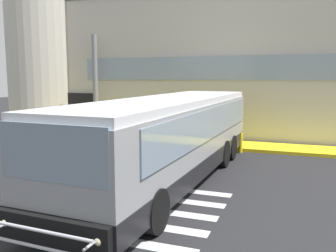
% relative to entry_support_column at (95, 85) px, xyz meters
% --- Properties ---
extents(ground_plane, '(80.00, 90.00, 0.02)m').
position_rel_entry_support_column_xyz_m(ground_plane, '(4.95, -5.40, -2.93)').
color(ground_plane, '#232326').
rests_on(ground_plane, ground).
extents(bay_paint_stripes, '(4.40, 3.96, 0.01)m').
position_rel_entry_support_column_xyz_m(bay_paint_stripes, '(6.95, -9.60, -2.91)').
color(bay_paint_stripes, silver).
rests_on(bay_paint_stripes, ground).
extents(terminal_building, '(21.33, 13.80, 8.04)m').
position_rel_entry_support_column_xyz_m(terminal_building, '(4.27, 6.19, 1.10)').
color(terminal_building, beige).
rests_on(terminal_building, ground).
extents(boarding_curb, '(23.53, 2.00, 0.15)m').
position_rel_entry_support_column_xyz_m(boarding_curb, '(4.95, -0.60, -2.84)').
color(boarding_curb, yellow).
rests_on(boarding_curb, ground).
extents(entry_support_column, '(0.28, 0.28, 5.53)m').
position_rel_entry_support_column_xyz_m(entry_support_column, '(0.00, 0.00, 0.00)').
color(entry_support_column, slate).
rests_on(entry_support_column, boarding_curb).
extents(bus_main_foreground, '(3.42, 11.85, 2.70)m').
position_rel_entry_support_column_xyz_m(bus_main_foreground, '(6.99, -6.97, -1.58)').
color(bus_main_foreground, gray).
rests_on(bus_main_foreground, ground).
extents(passenger_near_column, '(0.55, 0.35, 1.68)m').
position_rel_entry_support_column_xyz_m(passenger_near_column, '(0.80, -0.61, -1.84)').
color(passenger_near_column, '#1E2338').
rests_on(passenger_near_column, boarding_curb).
extents(passenger_by_doorway, '(0.52, 0.38, 1.68)m').
position_rel_entry_support_column_xyz_m(passenger_by_doorway, '(1.88, -1.01, -1.84)').
color(passenger_by_doorway, '#1E2338').
rests_on(passenger_by_doorway, boarding_curb).
extents(safety_bollard_yellow, '(0.18, 0.18, 0.90)m').
position_rel_entry_support_column_xyz_m(safety_bollard_yellow, '(8.47, -1.80, -2.47)').
color(safety_bollard_yellow, yellow).
rests_on(safety_bollard_yellow, ground).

